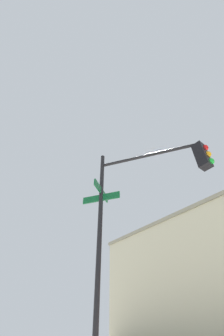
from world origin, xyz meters
TOP-DOWN VIEW (x-y plane):
  - traffic_signal_near at (-5.57, -6.13)m, footprint 3.12×2.16m
  - building_stucco at (-16.70, 17.94)m, footprint 17.70×20.19m

SIDE VIEW (x-z plane):
  - traffic_signal_near at x=-5.57m, z-range 1.14..6.64m
  - building_stucco at x=-16.70m, z-range 0.01..11.16m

